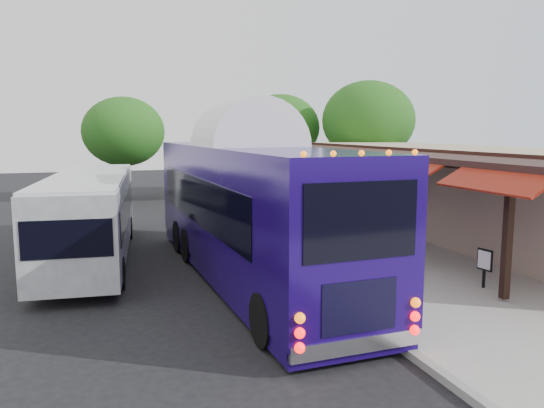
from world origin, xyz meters
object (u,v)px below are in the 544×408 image
object	(u,v)px
coach_bus	(248,203)
ped_d	(253,189)
ped_a	(345,220)
ped_c	(294,221)
sign_board	(485,262)
city_bus	(91,213)
ped_b	(331,220)

from	to	relation	value
coach_bus	ped_d	xyz separation A→B (m)	(3.97, 13.62, -1.16)
ped_a	ped_d	xyz separation A→B (m)	(-0.55, 10.58, 0.03)
ped_c	sign_board	world-z (taller)	ped_c
coach_bus	ped_a	distance (m)	5.58
city_bus	sign_board	bearing A→B (deg)	-31.00
city_bus	ped_c	bearing A→B (deg)	-1.06
coach_bus	ped_d	world-z (taller)	coach_bus
ped_b	sign_board	distance (m)	6.37
ped_b	ped_d	distance (m)	10.77
ped_a	ped_d	distance (m)	10.59
ped_d	sign_board	xyz separation A→B (m)	(1.55, -16.92, -0.19)
ped_a	sign_board	distance (m)	6.42
ped_a	ped_d	world-z (taller)	ped_d
ped_b	ped_c	size ratio (longest dim) A/B	1.03
city_bus	ped_d	world-z (taller)	city_bus
ped_d	ped_a	bearing A→B (deg)	126.79
city_bus	ped_d	xyz separation A→B (m)	(8.33, 9.82, -0.53)
coach_bus	ped_b	size ratio (longest dim) A/B	7.03
city_bus	ped_c	size ratio (longest dim) A/B	5.99
ped_d	sign_board	distance (m)	16.99
coach_bus	ped_a	xyz separation A→B (m)	(4.52, 3.04, -1.19)
ped_b	ped_c	world-z (taller)	ped_b
city_bus	sign_board	world-z (taller)	city_bus
ped_b	coach_bus	bearing A→B (deg)	59.91
ped_c	city_bus	bearing A→B (deg)	-46.20
ped_a	sign_board	bearing A→B (deg)	-97.99
city_bus	coach_bus	bearing A→B (deg)	-36.39
ped_a	ped_b	world-z (taller)	ped_b
ped_d	ped_b	bearing A→B (deg)	123.21
city_bus	ped_c	xyz separation A→B (m)	(6.88, -0.69, -0.53)
ped_c	ped_b	bearing A→B (deg)	128.66
city_bus	ped_d	bearing A→B (deg)	54.40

